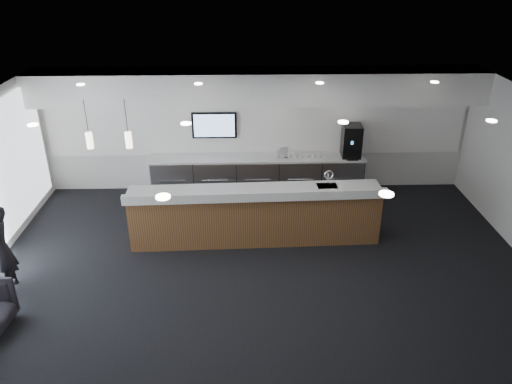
{
  "coord_description": "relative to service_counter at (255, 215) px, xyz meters",
  "views": [
    {
      "loc": [
        -0.34,
        -7.28,
        5.34
      ],
      "look_at": [
        -0.1,
        1.3,
        1.17
      ],
      "focal_mm": 35.0,
      "sensor_mm": 36.0,
      "label": 1
    }
  ],
  "objects": [
    {
      "name": "ground",
      "position": [
        0.11,
        -1.47,
        -0.58
      ],
      "size": [
        10.0,
        10.0,
        0.0
      ],
      "primitive_type": "plane",
      "color": "black",
      "rests_on": "ground"
    },
    {
      "name": "ceiling",
      "position": [
        0.11,
        -1.47,
        2.42
      ],
      "size": [
        10.0,
        8.0,
        0.02
      ],
      "primitive_type": "cube",
      "color": "black",
      "rests_on": "back_wall"
    },
    {
      "name": "back_wall",
      "position": [
        0.11,
        2.53,
        0.92
      ],
      "size": [
        10.0,
        0.02,
        3.0
      ],
      "primitive_type": "cube",
      "color": "silver",
      "rests_on": "ground"
    },
    {
      "name": "soffit_bulkhead",
      "position": [
        0.11,
        2.08,
        2.07
      ],
      "size": [
        10.0,
        0.9,
        0.7
      ],
      "primitive_type": "cube",
      "color": "white",
      "rests_on": "back_wall"
    },
    {
      "name": "alcove_panel",
      "position": [
        0.11,
        2.5,
        1.02
      ],
      "size": [
        9.8,
        0.06,
        1.4
      ],
      "primitive_type": "cube",
      "color": "white",
      "rests_on": "back_wall"
    },
    {
      "name": "back_credenza",
      "position": [
        0.11,
        2.17,
        -0.1
      ],
      "size": [
        5.06,
        0.66,
        0.95
      ],
      "color": "#909498",
      "rests_on": "ground"
    },
    {
      "name": "wall_tv",
      "position": [
        -0.89,
        2.44,
        1.07
      ],
      "size": [
        1.05,
        0.08,
        0.62
      ],
      "color": "black",
      "rests_on": "back_wall"
    },
    {
      "name": "pendant_left",
      "position": [
        -2.29,
        -0.67,
        1.67
      ],
      "size": [
        0.12,
        0.12,
        0.3
      ],
      "primitive_type": "cylinder",
      "color": "beige",
      "rests_on": "ceiling"
    },
    {
      "name": "pendant_right",
      "position": [
        -2.99,
        -0.67,
        1.67
      ],
      "size": [
        0.12,
        0.12,
        0.3
      ],
      "primitive_type": "cylinder",
      "color": "beige",
      "rests_on": "ceiling"
    },
    {
      "name": "ceiling_can_lights",
      "position": [
        0.11,
        -1.47,
        2.39
      ],
      "size": [
        7.0,
        5.0,
        0.02
      ],
      "primitive_type": null,
      "color": "silver",
      "rests_on": "ceiling"
    },
    {
      "name": "service_counter",
      "position": [
        0.0,
        0.0,
        0.0
      ],
      "size": [
        5.03,
        0.99,
        1.49
      ],
      "rotation": [
        0.0,
        0.0,
        0.03
      ],
      "color": "#56321C",
      "rests_on": "ground"
    },
    {
      "name": "coffee_machine",
      "position": [
        2.31,
        2.17,
        0.75
      ],
      "size": [
        0.46,
        0.58,
        0.76
      ],
      "rotation": [
        0.0,
        0.0,
        -0.05
      ],
      "color": "black",
      "rests_on": "back_credenza"
    },
    {
      "name": "info_sign_left",
      "position": [
        0.64,
        2.1,
        0.48
      ],
      "size": [
        0.15,
        0.07,
        0.21
      ],
      "primitive_type": "cube",
      "rotation": [
        0.0,
        0.0,
        0.34
      ],
      "color": "silver",
      "rests_on": "back_credenza"
    },
    {
      "name": "info_sign_right",
      "position": [
        0.73,
        2.09,
        0.51
      ],
      "size": [
        0.2,
        0.08,
        0.27
      ],
      "primitive_type": "cube",
      "rotation": [
        0.0,
        0.0,
        0.29
      ],
      "color": "silver",
      "rests_on": "back_credenza"
    },
    {
      "name": "lounge_guest",
      "position": [
        -4.31,
        -1.52,
        0.22
      ],
      "size": [
        0.49,
        0.65,
        1.6
      ],
      "primitive_type": "imported",
      "rotation": [
        0.0,
        0.0,
        -1.37
      ],
      "color": "black",
      "rests_on": "ground"
    },
    {
      "name": "cup_0",
      "position": [
        1.57,
        2.09,
        0.42
      ],
      "size": [
        0.1,
        0.1,
        0.09
      ],
      "primitive_type": "imported",
      "color": "white",
      "rests_on": "back_credenza"
    },
    {
      "name": "cup_1",
      "position": [
        1.43,
        2.09,
        0.42
      ],
      "size": [
        0.14,
        0.14,
        0.09
      ],
      "primitive_type": "imported",
      "rotation": [
        0.0,
        0.0,
        0.65
      ],
      "color": "white",
      "rests_on": "back_credenza"
    },
    {
      "name": "cup_2",
      "position": [
        1.29,
        2.09,
        0.42
      ],
      "size": [
        0.12,
        0.12,
        0.09
      ],
      "primitive_type": "imported",
      "rotation": [
        0.0,
        0.0,
        1.29
      ],
      "color": "white",
      "rests_on": "back_credenza"
    },
    {
      "name": "cup_3",
      "position": [
        1.15,
        2.09,
        0.42
      ],
      "size": [
        0.13,
        0.13,
        0.09
      ],
      "primitive_type": "imported",
      "rotation": [
        0.0,
        0.0,
        1.94
      ],
      "color": "white",
      "rests_on": "back_credenza"
    },
    {
      "name": "cup_4",
      "position": [
        1.01,
        2.09,
        0.42
      ],
      "size": [
        0.14,
        0.14,
        0.09
      ],
      "primitive_type": "imported",
      "rotation": [
        0.0,
        0.0,
        2.58
      ],
      "color": "white",
      "rests_on": "back_credenza"
    },
    {
      "name": "cup_5",
      "position": [
        0.87,
        2.09,
        0.42
      ],
      "size": [
        0.11,
        0.11,
        0.09
      ],
      "primitive_type": "imported",
      "rotation": [
        0.0,
        0.0,
        3.23
      ],
      "color": "white",
      "rests_on": "back_credenza"
    },
    {
      "name": "cup_6",
      "position": [
        0.73,
        2.09,
        0.42
      ],
      "size": [
        0.14,
        0.14,
        0.09
      ],
      "primitive_type": "imported",
      "rotation": [
        0.0,
        0.0,
        3.87
      ],
      "color": "white",
      "rests_on": "back_credenza"
    }
  ]
}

